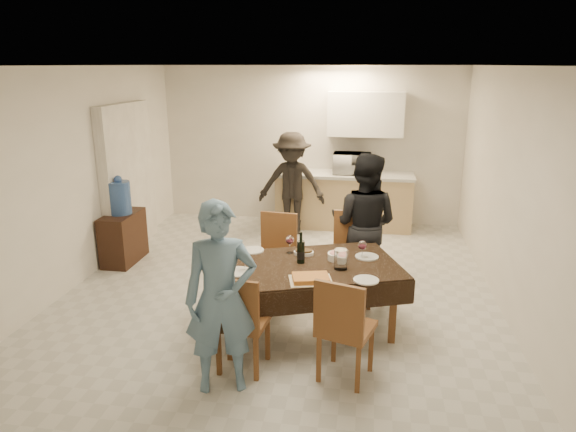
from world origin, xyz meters
name	(u,v)px	position (x,y,z in m)	size (l,w,h in m)	color
floor	(280,291)	(0.00, 0.00, 0.00)	(5.00, 6.00, 0.02)	beige
ceiling	(279,66)	(0.00, 0.00, 2.60)	(5.00, 6.00, 0.02)	white
wall_back	(310,145)	(0.00, 3.00, 1.30)	(5.00, 0.02, 2.60)	silver
wall_front	(189,302)	(0.00, -3.00, 1.30)	(5.00, 0.02, 2.60)	silver
wall_left	(75,178)	(-2.50, 0.00, 1.30)	(0.02, 6.00, 2.60)	silver
wall_right	(513,194)	(2.50, 0.00, 1.30)	(0.02, 6.00, 2.60)	silver
stub_partition	(128,178)	(-2.42, 1.20, 1.05)	(0.15, 1.40, 2.10)	silver
kitchen_base_cabinet	(343,202)	(0.60, 2.68, 0.43)	(2.20, 0.60, 0.86)	tan
kitchen_worktop	(344,175)	(0.60, 2.68, 0.89)	(2.24, 0.64, 0.05)	#B5B5B0
upper_cabinet	(366,114)	(0.90, 2.82, 1.85)	(1.20, 0.34, 0.70)	white
dining_table	(305,268)	(0.41, -0.88, 0.68)	(2.08, 1.63, 0.71)	black
chair_near_left	(240,314)	(-0.04, -1.72, 0.57)	(0.46, 0.46, 0.50)	brown
chair_near_right	(346,321)	(0.86, -1.72, 0.58)	(0.54, 0.55, 0.51)	brown
chair_far_left	(273,251)	(-0.04, -0.22, 0.59)	(0.48, 0.48, 0.52)	brown
chair_far_right	(353,253)	(0.86, -0.23, 0.62)	(0.48, 0.48, 0.55)	brown
console	(123,238)	(-2.28, 0.63, 0.34)	(0.37, 0.74, 0.68)	#311B10
water_jug	(120,198)	(-2.28, 0.63, 0.90)	(0.29, 0.29, 0.44)	#3A61B0
wine_bottle	(301,247)	(0.36, -0.83, 0.87)	(0.08, 0.08, 0.32)	black
water_pitcher	(341,259)	(0.76, -0.93, 0.81)	(0.13, 0.13, 0.20)	white
savoury_tart	(311,278)	(0.51, -1.26, 0.74)	(0.39, 0.29, 0.05)	#D0863D
salad_bowl	(337,256)	(0.71, -0.70, 0.75)	(0.19, 0.19, 0.07)	silver
mushroom_dish	(304,253)	(0.36, -0.60, 0.73)	(0.19, 0.19, 0.03)	silver
wine_glass_a	(245,262)	(-0.14, -1.13, 0.80)	(0.08, 0.08, 0.18)	white
wine_glass_b	(362,250)	(0.96, -0.63, 0.81)	(0.09, 0.09, 0.20)	white
wine_glass_c	(290,244)	(0.21, -0.58, 0.81)	(0.09, 0.09, 0.20)	white
plate_near_left	(238,272)	(-0.19, -1.18, 0.72)	(0.26, 0.26, 0.02)	silver
plate_near_right	(366,280)	(1.01, -1.18, 0.72)	(0.23, 0.23, 0.01)	silver
plate_far_left	(253,250)	(-0.19, -0.58, 0.72)	(0.24, 0.24, 0.01)	silver
plate_far_right	(367,257)	(1.01, -0.58, 0.72)	(0.24, 0.24, 0.01)	silver
microwave	(352,163)	(0.72, 2.68, 1.08)	(0.60, 0.41, 0.33)	white
person_near	(221,298)	(-0.14, -1.93, 0.81)	(0.59, 0.39, 1.61)	slate
person_far	(364,224)	(0.96, 0.17, 0.83)	(0.81, 0.63, 1.67)	black
person_kitchen	(292,184)	(-0.20, 2.23, 0.81)	(1.05, 0.60, 1.62)	black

